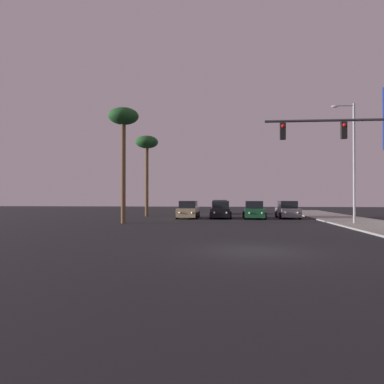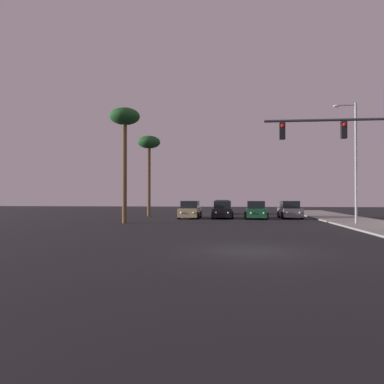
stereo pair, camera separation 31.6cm
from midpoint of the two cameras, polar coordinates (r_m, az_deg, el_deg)
ground_plane at (r=15.08m, az=8.94°, el=-8.85°), size 120.00×120.00×0.00m
car_black at (r=36.32m, az=4.16°, el=-2.81°), size 2.04×4.32×1.68m
car_grey at (r=37.41m, az=14.14°, el=-2.73°), size 2.04×4.33×1.68m
car_silver at (r=44.81m, az=4.11°, el=-2.39°), size 2.04×4.34×1.68m
car_tan at (r=36.16m, az=-0.83°, el=-2.82°), size 2.04×4.33×1.68m
car_green at (r=36.04m, az=9.18°, el=-2.82°), size 2.04×4.33×1.68m
traffic_light_mast at (r=21.75m, az=22.85°, el=6.10°), size 6.52×0.36×6.50m
street_lamp at (r=30.58m, az=22.96°, el=4.99°), size 1.74×0.24×9.00m
palm_tree_near at (r=30.57m, az=-10.70°, el=10.31°), size 2.40×2.40×9.14m
palm_tree_mid at (r=40.13m, az=-7.13°, el=6.91°), size 2.40×2.40×8.53m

